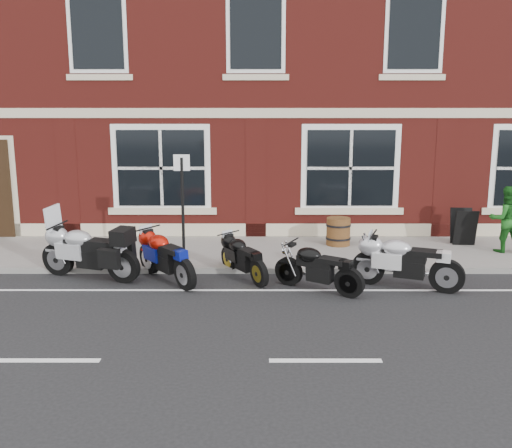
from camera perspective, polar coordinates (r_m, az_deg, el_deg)
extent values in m
plane|color=black|center=(11.14, 5.13, -6.94)|extent=(80.00, 80.00, 0.00)
cube|color=slate|center=(14.00, 4.07, -2.84)|extent=(30.00, 3.00, 0.12)
cube|color=slate|center=(12.47, 4.57, -4.63)|extent=(30.00, 0.16, 0.12)
cube|color=maroon|center=(21.20, 2.85, 18.18)|extent=(24.00, 12.00, 12.00)
cylinder|color=black|center=(12.93, -19.07, -3.30)|extent=(0.72, 0.38, 0.71)
cylinder|color=black|center=(12.00, -13.02, -4.07)|extent=(0.72, 0.38, 0.71)
cube|color=black|center=(12.39, -16.47, -1.95)|extent=(0.93, 0.55, 0.25)
ellipsoid|color=#9D9EA2|center=(12.46, -17.12, -1.29)|extent=(0.72, 0.59, 0.36)
cube|color=black|center=(12.11, -14.79, -1.73)|extent=(0.68, 0.48, 0.11)
cube|color=silver|center=(12.72, -19.27, 0.73)|extent=(0.20, 0.46, 0.50)
cylinder|color=black|center=(12.55, -10.48, -3.42)|extent=(0.51, 0.60, 0.65)
cylinder|color=black|center=(11.30, -6.97, -4.98)|extent=(0.51, 0.60, 0.65)
cube|color=black|center=(11.88, -8.99, -2.49)|extent=(0.70, 0.80, 0.23)
ellipsoid|color=#A11106|center=(11.98, -9.37, -1.78)|extent=(0.64, 0.68, 0.33)
cube|color=black|center=(11.51, -8.01, -2.49)|extent=(0.56, 0.61, 0.10)
cylinder|color=black|center=(12.52, -2.55, -3.49)|extent=(0.38, 0.55, 0.56)
cylinder|color=black|center=(11.44, 0.44, -4.92)|extent=(0.38, 0.55, 0.56)
cube|color=black|center=(11.93, -1.23, -2.74)|extent=(0.54, 0.72, 0.19)
ellipsoid|color=black|center=(12.02, -1.54, -2.11)|extent=(0.52, 0.59, 0.28)
cube|color=black|center=(11.62, -0.39, -2.77)|extent=(0.44, 0.53, 0.09)
cylinder|color=black|center=(11.84, 11.15, -4.30)|extent=(0.68, 0.38, 0.67)
cylinder|color=black|center=(11.65, 18.56, -4.94)|extent=(0.68, 0.38, 0.67)
cube|color=black|center=(11.64, 14.66, -2.91)|extent=(0.88, 0.56, 0.23)
ellipsoid|color=#A9A8AD|center=(11.63, 13.92, -2.24)|extent=(0.69, 0.58, 0.34)
cube|color=black|center=(11.57, 16.75, -2.67)|extent=(0.64, 0.47, 0.11)
cylinder|color=black|center=(11.55, 3.37, -4.71)|extent=(0.55, 0.43, 0.59)
cylinder|color=black|center=(10.95, 9.39, -5.77)|extent=(0.55, 0.43, 0.59)
cube|color=black|center=(11.17, 6.12, -3.65)|extent=(0.73, 0.60, 0.20)
ellipsoid|color=black|center=(11.20, 5.51, -3.01)|extent=(0.61, 0.57, 0.30)
cube|color=black|center=(10.98, 7.82, -3.55)|extent=(0.55, 0.49, 0.09)
imported|color=#195719|center=(14.88, 23.68, 0.45)|extent=(0.79, 0.62, 1.59)
cylinder|color=#553B16|center=(14.54, 8.23, -0.74)|extent=(0.60, 0.60, 0.70)
cylinder|color=black|center=(14.57, 8.21, -1.38)|extent=(0.63, 0.63, 0.05)
cylinder|color=black|center=(14.50, 8.25, -0.09)|extent=(0.63, 0.63, 0.05)
cylinder|color=black|center=(12.38, -7.32, 1.12)|extent=(0.06, 0.06, 2.37)
cube|color=silver|center=(12.24, -7.45, 6.10)|extent=(0.35, 0.03, 0.35)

